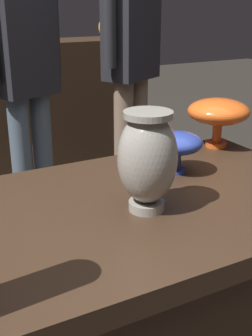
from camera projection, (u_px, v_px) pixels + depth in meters
name	position (u px, v px, depth m)	size (l,w,h in m)	color
vase_centerpiece	(147.00, 158.00, 0.97)	(0.13, 0.13, 0.23)	gray
vase_tall_behind	(178.00, 144.00, 1.21)	(0.14, 0.14, 0.12)	#2D429E
vase_right_accent	(219.00, 112.00, 1.42)	(0.20, 0.20, 0.16)	#E55B1E
shelf_vase_far_right	(106.00, 27.00, 3.15)	(0.10, 0.10, 0.14)	orange
shelf_vase_right	(28.00, 20.00, 3.02)	(0.09, 0.09, 0.27)	#2D429E
visitor_center_back	(25.00, 66.00, 2.29)	(0.44, 0.29, 1.58)	slate
visitor_near_right	(131.00, 48.00, 2.41)	(0.42, 0.31, 1.70)	#846B56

